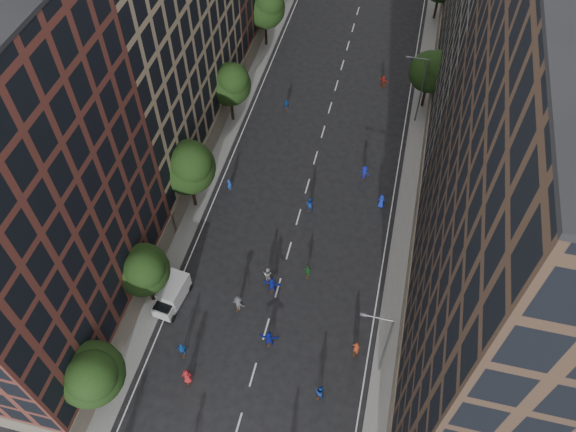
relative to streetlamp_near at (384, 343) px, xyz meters
The scene contains 31 objects.
ground 30.30m from the streetlamp_near, 110.32° to the left, with size 240.00×240.00×0.00m, color black.
sidewalk_left 42.27m from the streetlamp_near, 122.21° to the left, with size 4.00×105.00×0.15m, color slate.
sidewalk_right 35.90m from the streetlamp_near, 87.37° to the left, with size 4.00×105.00×0.15m, color slate.
bldg_left_a 30.99m from the streetlamp_near, behind, with size 14.00×22.00×30.00m, color #592922.
bldg_left_b 39.13m from the streetlamp_near, 141.93° to the left, with size 14.00×26.00×34.00m, color #9A8364.
bldg_right_a 15.75m from the streetlamp_near, 19.17° to the left, with size 14.00×30.00×36.00m, color #422F23.
bldg_right_b 35.03m from the streetlamp_near, 74.90° to the left, with size 14.00×28.00×33.00m, color #625C51.
tree_left_0 22.89m from the streetlamp_near, 159.12° to the right, with size 5.20×5.20×8.83m.
tree_left_1 21.47m from the streetlamp_near, behind, with size 4.80×4.80×8.21m.
tree_left_2 25.48m from the streetlamp_near, 147.07° to the left, with size 5.60×5.60×9.45m.
tree_left_3 35.12m from the streetlamp_near, 127.52° to the left, with size 5.00×5.00×8.58m.
tree_left_4 48.78m from the streetlamp_near, 115.99° to the left, with size 5.40×5.40×9.08m.
tree_right_a 35.87m from the streetlamp_near, 88.38° to the left, with size 5.00×5.00×8.39m.
streetlamp_near is the anchor object (origin of this frame).
streetlamp_far 33.00m from the streetlamp_near, 90.00° to the left, with size 2.64×0.22×9.06m.
cargo_van 20.18m from the streetlamp_near, behind, with size 2.57×4.58×2.33m.
skater_2 7.04m from the streetlamp_near, 141.42° to the right, with size 0.85×0.66×1.74m, color #13359B.
skater_4 17.60m from the streetlamp_near, behind, with size 1.08×0.45×1.85m, color #154EB0.
skater_5 10.59m from the streetlamp_near, behind, with size 1.78×0.57×1.92m, color #1422A9.
skater_6 16.88m from the streetlamp_near, 162.81° to the right, with size 0.95×0.62×1.95m, color #A31B1F.
skater_7 4.81m from the streetlamp_near, 152.16° to the left, with size 0.68×0.45×1.88m, color #9F381A.
skater_8 14.02m from the streetlamp_near, 149.87° to the left, with size 0.88×0.69×1.81m, color #B9BAB5.
skater_9 14.32m from the streetlamp_near, 167.61° to the left, with size 1.26×0.72×1.95m, color #494A4E.
skater_10 12.07m from the streetlamp_near, 134.53° to the left, with size 0.90×0.37×1.53m, color #1B5D24.
skater_11 12.94m from the streetlamp_near, 152.57° to the left, with size 1.75×0.56×1.89m, color #1525B2.
skater_12 19.03m from the streetlamp_near, 96.46° to the left, with size 0.88×0.57×1.80m, color #1527AB.
skater_13 25.55m from the streetlamp_near, 137.66° to the left, with size 0.60×0.40×1.66m, color blue.
skater_14 19.33m from the streetlamp_near, 120.09° to the left, with size 0.85×0.66×1.75m, color #163FB5.
skater_15 23.02m from the streetlamp_near, 101.36° to the left, with size 1.12×0.64×1.73m, color #131CA0.
skater_16 35.36m from the streetlamp_near, 116.45° to the left, with size 0.88×0.37×1.51m, color #134AA0.
skater_17 39.24m from the streetlamp_near, 96.62° to the left, with size 1.51×0.48×1.63m, color #A2271B.
Camera 1 is at (7.49, -9.20, 46.88)m, focal length 35.00 mm.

